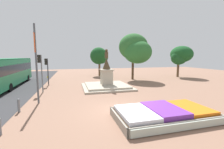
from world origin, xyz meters
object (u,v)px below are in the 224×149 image
Objects in this scene: flower_planter at (164,114)px; statue_monument at (107,82)px; kerb_bollard_mid_a at (0,126)px; banner_pole at (36,62)px; kerb_bollard_mid_b at (19,105)px; city_bus at (9,71)px; traffic_light_far_corner at (47,67)px; traffic_light_mid_block at (40,66)px.

flower_planter is 1.04× the size of statue_monument.
flower_planter is at bearing -2.50° from kerb_bollard_mid_a.
banner_pole is 5.63m from kerb_bollard_mid_a.
statue_monument is 0.91× the size of banner_pole.
flower_planter is 9.32m from kerb_bollard_mid_b.
city_bus reaches higher than kerb_bollard_mid_b.
kerb_bollard_mid_a is (-7.24, -9.37, -0.22)m from statue_monument.
kerb_bollard_mid_b is at bearing -92.03° from traffic_light_far_corner.
banner_pole is (-7.81, 5.21, 2.92)m from flower_planter.
statue_monument is 7.33m from traffic_light_mid_block.
kerb_bollard_mid_a is at bearing -91.49° from traffic_light_mid_block.
statue_monument is at bearing 40.42° from kerb_bollard_mid_b.
city_bus is 13.04× the size of kerb_bollard_mid_b.
city_bus is at bearing 135.41° from traffic_light_mid_block.
banner_pole is at bearing -59.30° from city_bus.
traffic_light_mid_block reaches higher than traffic_light_far_corner.
city_bus is at bearing 161.88° from statue_monument.
city_bus is (-4.46, 4.39, -0.72)m from traffic_light_mid_block.
kerb_bollard_mid_b reaches higher than flower_planter.
traffic_light_far_corner reaches higher than kerb_bollard_mid_b.
kerb_bollard_mid_a is (-0.69, -4.84, -2.78)m from banner_pole.
flower_planter is 8.52m from kerb_bollard_mid_a.
kerb_bollard_mid_a is at bearing -72.14° from city_bus.
traffic_light_mid_block is at bearing 86.18° from kerb_bollard_mid_b.
traffic_light_mid_block is 4.09m from traffic_light_far_corner.
kerb_bollard_mid_a is at bearing -127.69° from statue_monument.
city_bus is (-4.92, 8.29, -1.25)m from banner_pole.
traffic_light_far_corner is 3.74× the size of kerb_bollard_mid_b.
banner_pole reaches higher than city_bus.
kerb_bollard_mid_a reaches higher than flower_planter.
statue_monument reaches higher than city_bus.
statue_monument is 6.09× the size of kerb_bollard_mid_b.
statue_monument is 9.71m from kerb_bollard_mid_b.
flower_planter is at bearing -21.72° from kerb_bollard_mid_b.
banner_pole is at bearing -86.43° from traffic_light_far_corner.
traffic_light_mid_block reaches higher than city_bus.
traffic_light_far_corner is 8.03m from banner_pole.
statue_monument is 1.63× the size of traffic_light_far_corner.
flower_planter is 9.83m from statue_monument.
traffic_light_mid_block is 4.54× the size of kerb_bollard_mid_a.
banner_pole is 7.24× the size of kerb_bollard_mid_a.
flower_planter is at bearing -57.77° from traffic_light_far_corner.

